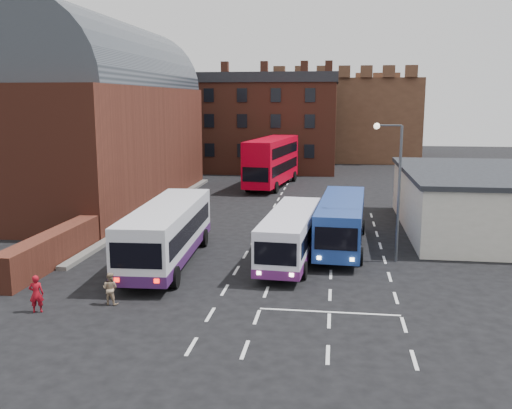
# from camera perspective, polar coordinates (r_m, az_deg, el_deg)

# --- Properties ---
(ground) EXTENTS (180.00, 180.00, 0.00)m
(ground) POSITION_cam_1_polar(r_m,az_deg,el_deg) (28.33, -2.83, -8.02)
(ground) COLOR black
(railway_station) EXTENTS (12.00, 28.00, 16.00)m
(railway_station) POSITION_cam_1_polar(r_m,az_deg,el_deg) (51.69, -15.69, 8.57)
(railway_station) COLOR #602B1E
(railway_station) RESTS_ON ground
(forecourt_wall) EXTENTS (1.20, 10.00, 1.80)m
(forecourt_wall) POSITION_cam_1_polar(r_m,az_deg,el_deg) (33.24, -19.77, -4.24)
(forecourt_wall) COLOR #602B1E
(forecourt_wall) RESTS_ON ground
(cream_building) EXTENTS (10.40, 16.40, 4.25)m
(cream_building) POSITION_cam_1_polar(r_m,az_deg,el_deg) (42.14, 21.45, 0.40)
(cream_building) COLOR beige
(cream_building) RESTS_ON ground
(brick_terrace) EXTENTS (22.00, 10.00, 11.00)m
(brick_terrace) POSITION_cam_1_polar(r_m,az_deg,el_deg) (73.31, -0.75, 7.71)
(brick_terrace) COLOR brown
(brick_terrace) RESTS_ON ground
(castle_keep) EXTENTS (22.00, 22.00, 12.00)m
(castle_keep) POSITION_cam_1_polar(r_m,az_deg,el_deg) (92.44, 8.62, 8.47)
(castle_keep) COLOR brown
(castle_keep) RESTS_ON ground
(bus_white_outbound) EXTENTS (3.50, 12.08, 3.26)m
(bus_white_outbound) POSITION_cam_1_polar(r_m,az_deg,el_deg) (31.85, -8.84, -2.46)
(bus_white_outbound) COLOR silver
(bus_white_outbound) RESTS_ON ground
(bus_white_inbound) EXTENTS (3.08, 10.36, 2.79)m
(bus_white_inbound) POSITION_cam_1_polar(r_m,az_deg,el_deg) (32.05, 3.49, -2.78)
(bus_white_inbound) COLOR white
(bus_white_inbound) RESTS_ON ground
(bus_blue) EXTENTS (3.27, 11.15, 3.01)m
(bus_blue) POSITION_cam_1_polar(r_m,az_deg,el_deg) (35.10, 8.54, -1.50)
(bus_blue) COLOR navy
(bus_blue) RESTS_ON ground
(bus_red_double) EXTENTS (4.56, 12.87, 5.04)m
(bus_red_double) POSITION_cam_1_polar(r_m,az_deg,el_deg) (59.38, 1.61, 4.34)
(bus_red_double) COLOR #C40018
(bus_red_double) RESTS_ON ground
(street_lamp) EXTENTS (1.57, 0.39, 7.72)m
(street_lamp) POSITION_cam_1_polar(r_m,az_deg,el_deg) (32.20, 13.68, 2.46)
(street_lamp) COLOR #4B4E55
(street_lamp) RESTS_ON ground
(pedestrian_red) EXTENTS (0.69, 0.55, 1.65)m
(pedestrian_red) POSITION_cam_1_polar(r_m,az_deg,el_deg) (26.28, -21.11, -8.33)
(pedestrian_red) COLOR maroon
(pedestrian_red) RESTS_ON ground
(pedestrian_beige) EXTENTS (0.77, 0.63, 1.46)m
(pedestrian_beige) POSITION_cam_1_polar(r_m,az_deg,el_deg) (26.31, -14.38, -8.13)
(pedestrian_beige) COLOR tan
(pedestrian_beige) RESTS_ON ground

